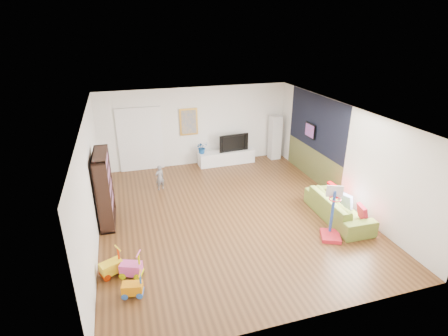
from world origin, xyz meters
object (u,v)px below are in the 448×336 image
object	(u,v)px
bookshelf	(104,188)
sofa	(338,208)
media_console	(226,157)
basketball_hoop	(333,214)

from	to	relation	value
bookshelf	sofa	distance (m)	5.87
media_console	sofa	size ratio (longest dim) A/B	0.95
basketball_hoop	media_console	bearing A→B (deg)	125.01
media_console	basketball_hoop	xyz separation A→B (m)	(0.96, -5.17, 0.40)
media_console	basketball_hoop	distance (m)	5.28
sofa	bookshelf	bearing A→B (deg)	76.27
media_console	basketball_hoop	bearing A→B (deg)	-81.32
bookshelf	basketball_hoop	bearing A→B (deg)	-23.08
sofa	basketball_hoop	size ratio (longest dim) A/B	1.66
media_console	bookshelf	xyz separation A→B (m)	(-4.02, -2.89, 0.69)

